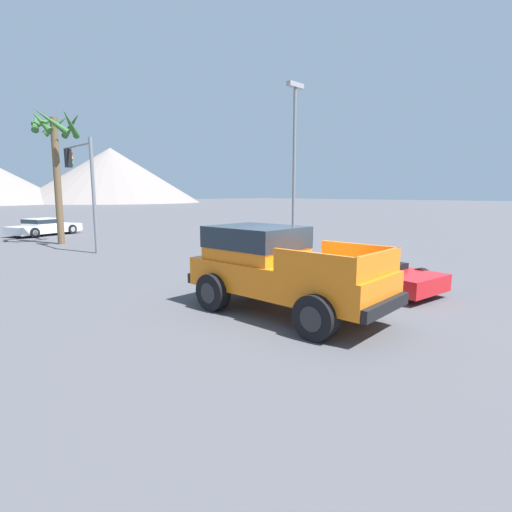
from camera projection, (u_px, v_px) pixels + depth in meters
ground_plane at (309, 313)px, 9.27m from camera, size 320.00×320.00×0.00m
orange_pickup_truck at (275, 265)px, 9.30m from camera, size 2.48×5.03×1.97m
red_convertible_car at (362, 273)px, 11.80m from camera, size 2.23×4.69×1.01m
parked_car_white at (44, 227)px, 26.45m from camera, size 4.85×3.27×1.12m
traffic_light_main at (82, 174)px, 18.93m from camera, size 0.38×3.31×5.24m
street_lamp_post at (294, 153)px, 17.57m from camera, size 0.90×0.24×7.46m
palm_tree_tall at (56, 145)px, 21.12m from camera, size 2.58×2.57×7.08m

